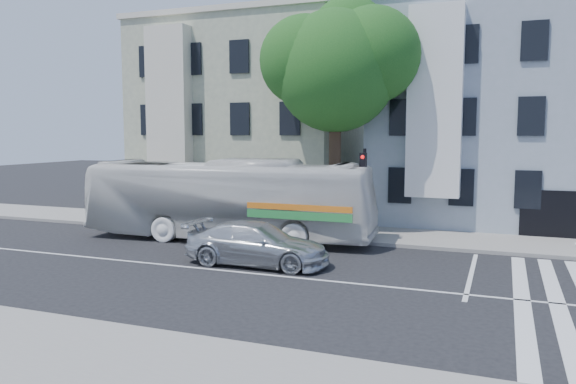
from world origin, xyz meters
The scene contains 10 objects.
ground centered at (0.00, 0.00, 0.00)m, with size 120.00×120.00×0.00m, color black.
sidewalk_far centered at (0.00, 8.00, 0.07)m, with size 80.00×4.00×0.15m, color gray.
sidewalk_near centered at (0.00, -8.00, 0.07)m, with size 80.00×4.00×0.15m, color gray.
building_left centered at (-7.00, 15.00, 5.50)m, with size 12.00×10.00×11.00m, color gray.
building_right centered at (7.00, 15.00, 5.50)m, with size 12.00×10.00×11.00m, color #8796A1.
street_tree centered at (0.06, 8.74, 7.83)m, with size 7.30×5.90×11.10m.
bus centered at (-3.81, 5.08, 1.78)m, with size 12.76×2.99×3.55m, color white.
sedan centered at (-0.71, 1.22, 0.76)m, with size 5.21×2.12×1.51m, color silver.
hedge centered at (-5.01, 6.36, 0.50)m, with size 8.50×0.84×0.70m, color #28561C, non-canonical shape.
traffic_signal centered at (2.00, 5.94, 2.61)m, with size 0.42×0.52×4.04m.
Camera 1 is at (7.38, -16.70, 4.70)m, focal length 35.00 mm.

